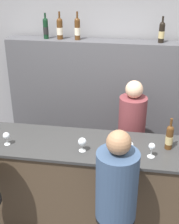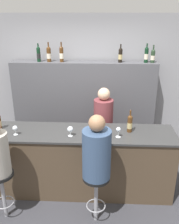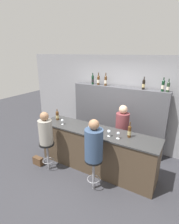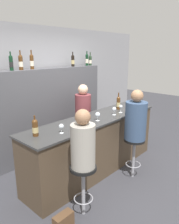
% 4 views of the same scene
% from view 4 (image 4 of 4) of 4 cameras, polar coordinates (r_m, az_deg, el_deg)
% --- Properties ---
extents(ground_plane, '(16.00, 16.00, 0.00)m').
position_cam_4_polar(ground_plane, '(3.99, 4.98, -16.34)').
color(ground_plane, '#333338').
extents(wall_back, '(6.40, 0.05, 2.60)m').
position_cam_4_polar(wall_back, '(4.73, -11.87, 5.45)').
color(wall_back, gray).
rests_on(wall_back, ground_plane).
extents(bar_counter, '(2.81, 0.66, 1.00)m').
position_cam_4_polar(bar_counter, '(3.92, 1.51, -8.53)').
color(bar_counter, '#473828').
rests_on(bar_counter, ground_plane).
extents(back_bar_cabinet, '(2.64, 0.28, 1.78)m').
position_cam_4_polar(back_bar_cabinet, '(4.64, -9.96, 0.18)').
color(back_bar_cabinet, '#4C4C51').
rests_on(back_bar_cabinet, ground_plane).
extents(wine_bottle_counter_0, '(0.08, 0.08, 0.29)m').
position_cam_4_polar(wine_bottle_counter_0, '(3.01, -14.02, -3.96)').
color(wine_bottle_counter_0, '#4C2D14').
rests_on(wine_bottle_counter_0, bar_counter).
extents(wine_bottle_counter_1, '(0.07, 0.07, 0.33)m').
position_cam_4_polar(wine_bottle_counter_1, '(4.31, 7.55, 2.40)').
color(wine_bottle_counter_1, '#4C2D14').
rests_on(wine_bottle_counter_1, bar_counter).
extents(wine_bottle_backbar_0, '(0.07, 0.07, 0.32)m').
position_cam_4_polar(wine_bottle_backbar_0, '(4.06, -19.81, 12.02)').
color(wine_bottle_backbar_0, black).
rests_on(wine_bottle_backbar_0, back_bar_cabinet).
extents(wine_bottle_backbar_1, '(0.08, 0.08, 0.34)m').
position_cam_4_polar(wine_bottle_backbar_1, '(4.15, -17.53, 12.29)').
color(wine_bottle_backbar_1, '#4C2D14').
rests_on(wine_bottle_backbar_1, back_bar_cabinet).
extents(wine_bottle_backbar_2, '(0.07, 0.07, 0.35)m').
position_cam_4_polar(wine_bottle_backbar_2, '(4.26, -14.85, 12.61)').
color(wine_bottle_backbar_2, '#4C2D14').
rests_on(wine_bottle_backbar_2, back_bar_cabinet).
extents(wine_bottle_backbar_3, '(0.07, 0.07, 0.31)m').
position_cam_4_polar(wine_bottle_backbar_3, '(4.91, -4.38, 13.25)').
color(wine_bottle_backbar_3, black).
rests_on(wine_bottle_backbar_3, back_bar_cabinet).
extents(wine_bottle_backbar_4, '(0.07, 0.07, 0.33)m').
position_cam_4_polar(wine_bottle_backbar_4, '(5.23, -0.69, 13.53)').
color(wine_bottle_backbar_4, black).
rests_on(wine_bottle_backbar_4, back_bar_cabinet).
extents(wine_bottle_backbar_5, '(0.07, 0.07, 0.30)m').
position_cam_4_polar(wine_bottle_backbar_5, '(5.31, 0.18, 13.35)').
color(wine_bottle_backbar_5, '#233823').
rests_on(wine_bottle_backbar_5, back_bar_cabinet).
extents(wine_glass_0, '(0.07, 0.07, 0.14)m').
position_cam_4_polar(wine_glass_0, '(3.05, -7.38, -3.81)').
color(wine_glass_0, silver).
rests_on(wine_glass_0, bar_counter).
extents(wine_glass_1, '(0.08, 0.08, 0.14)m').
position_cam_4_polar(wine_glass_1, '(3.58, 2.13, -0.74)').
color(wine_glass_1, silver).
rests_on(wine_glass_1, bar_counter).
extents(wine_glass_2, '(0.07, 0.07, 0.15)m').
position_cam_4_polar(wine_glass_2, '(3.92, 6.48, 0.69)').
color(wine_glass_2, silver).
rests_on(wine_glass_2, bar_counter).
extents(wine_glass_3, '(0.07, 0.07, 0.15)m').
position_cam_4_polar(wine_glass_3, '(4.08, 8.18, 1.30)').
color(wine_glass_3, silver).
rests_on(wine_glass_3, bar_counter).
extents(bar_stool_left, '(0.35, 0.35, 0.70)m').
position_cam_4_polar(bar_stool_left, '(2.92, -1.65, -16.80)').
color(bar_stool_left, gray).
rests_on(bar_stool_left, ground_plane).
extents(guest_seated_left, '(0.31, 0.31, 0.75)m').
position_cam_4_polar(guest_seated_left, '(2.69, -1.73, -8.07)').
color(guest_seated_left, gray).
rests_on(guest_seated_left, bar_stool_left).
extents(bar_stool_right, '(0.35, 0.35, 0.70)m').
position_cam_4_polar(bar_stool_right, '(3.79, 11.56, -9.12)').
color(bar_stool_right, gray).
rests_on(bar_stool_right, ground_plane).
extents(guest_seated_right, '(0.35, 0.35, 0.83)m').
position_cam_4_polar(guest_seated_right, '(3.61, 12.00, -1.71)').
color(guest_seated_right, '#334766').
rests_on(guest_seated_right, bar_stool_right).
extents(bartender, '(0.32, 0.32, 1.47)m').
position_cam_4_polar(bartender, '(4.53, -1.66, -2.79)').
color(bartender, brown).
rests_on(bartender, ground_plane).
extents(handbag, '(0.26, 0.12, 0.20)m').
position_cam_4_polar(handbag, '(2.99, -6.83, -26.51)').
color(handbag, '#513823').
rests_on(handbag, ground_plane).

